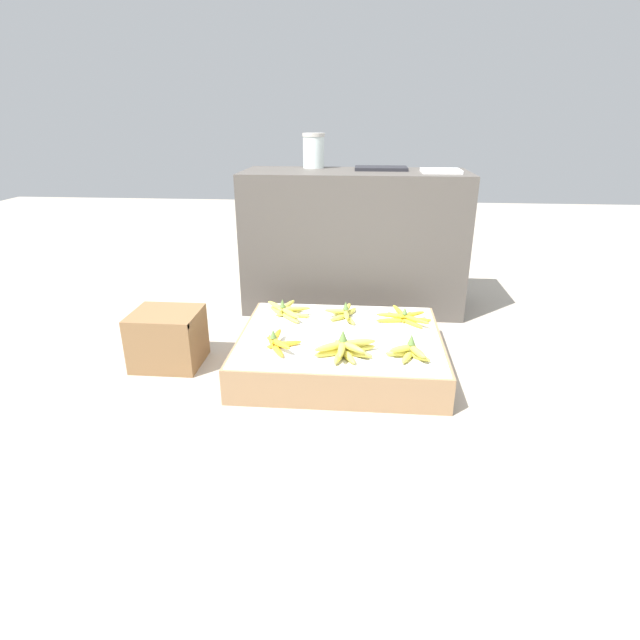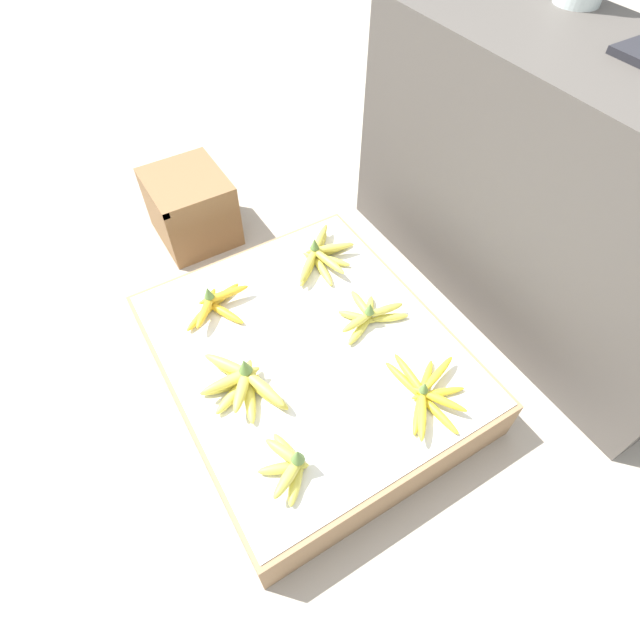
# 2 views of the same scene
# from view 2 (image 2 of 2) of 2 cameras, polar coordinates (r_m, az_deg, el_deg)

# --- Properties ---
(ground_plane) EXTENTS (10.00, 10.00, 0.00)m
(ground_plane) POSITION_cam_2_polar(r_m,az_deg,el_deg) (1.57, -1.26, -6.50)
(ground_plane) COLOR #A89E8E
(display_platform) EXTENTS (0.92, 0.79, 0.16)m
(display_platform) POSITION_cam_2_polar(r_m,az_deg,el_deg) (1.51, -1.32, -4.87)
(display_platform) COLOR #997551
(display_platform) RESTS_ON ground_plane
(back_vendor_table) EXTENTS (1.28, 0.50, 0.81)m
(back_vendor_table) POSITION_cam_2_polar(r_m,az_deg,el_deg) (1.70, 24.99, 13.19)
(back_vendor_table) COLOR #4C4742
(back_vendor_table) RESTS_ON ground_plane
(wooden_crate) EXTENTS (0.31, 0.27, 0.26)m
(wooden_crate) POSITION_cam_2_polar(r_m,az_deg,el_deg) (1.99, -14.55, 12.35)
(wooden_crate) COLOR olive
(wooden_crate) RESTS_ON ground_plane
(banana_bunch_front_left) EXTENTS (0.17, 0.23, 0.09)m
(banana_bunch_front_left) POSITION_cam_2_polar(r_m,az_deg,el_deg) (1.54, -11.91, 1.79)
(banana_bunch_front_left) COLOR gold
(banana_bunch_front_left) RESTS_ON display_platform
(banana_bunch_front_midleft) EXTENTS (0.26, 0.20, 0.11)m
(banana_bunch_front_midleft) POSITION_cam_2_polar(r_m,az_deg,el_deg) (1.35, -8.87, -7.13)
(banana_bunch_front_midleft) COLOR #DBCC4C
(banana_bunch_front_midleft) RESTS_ON display_platform
(banana_bunch_front_midright) EXTENTS (0.19, 0.13, 0.10)m
(banana_bunch_front_midright) POSITION_cam_2_polar(r_m,az_deg,el_deg) (1.24, -3.54, -16.22)
(banana_bunch_front_midright) COLOR gold
(banana_bunch_front_midright) RESTS_ON display_platform
(banana_bunch_middle_left) EXTENTS (0.24, 0.26, 0.09)m
(banana_bunch_middle_left) POSITION_cam_2_polar(r_m,az_deg,el_deg) (1.65, 0.11, 7.36)
(banana_bunch_middle_left) COLOR #DBCC4C
(banana_bunch_middle_left) RESTS_ON display_platform
(banana_bunch_middle_midleft) EXTENTS (0.16, 0.22, 0.09)m
(banana_bunch_middle_midleft) POSITION_cam_2_polar(r_m,az_deg,el_deg) (1.48, 5.56, 0.54)
(banana_bunch_middle_midleft) COLOR gold
(banana_bunch_middle_midleft) RESTS_ON display_platform
(banana_bunch_middle_midright) EXTENTS (0.27, 0.24, 0.08)m
(banana_bunch_middle_midright) POSITION_cam_2_polar(r_m,az_deg,el_deg) (1.36, 12.00, -8.15)
(banana_bunch_middle_midright) COLOR yellow
(banana_bunch_middle_midright) RESTS_ON display_platform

